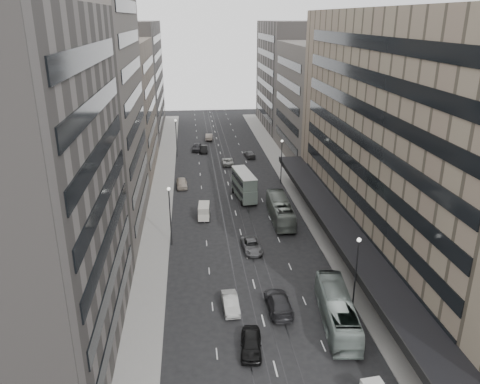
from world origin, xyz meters
name	(u,v)px	position (x,y,z in m)	size (l,w,h in m)	color
ground	(255,289)	(0.00, 0.00, 0.00)	(220.00, 220.00, 0.00)	black
sidewalk_right	(290,178)	(12.00, 37.50, 0.07)	(4.00, 125.00, 0.15)	gray
sidewalk_left	(163,183)	(-12.00, 37.50, 0.07)	(4.00, 125.00, 0.15)	gray
department_store	(420,138)	(21.45, 8.00, 14.95)	(19.20, 60.00, 30.00)	#7B6E5A
building_right_mid	(322,102)	(21.50, 52.00, 12.00)	(15.00, 28.00, 24.00)	#55504A
building_right_far	(292,76)	(21.50, 82.00, 14.00)	(15.00, 32.00, 28.00)	#645E5A
building_left_a	(10,199)	(-21.50, -8.00, 15.00)	(15.00, 28.00, 30.00)	#645E5A
building_left_b	(78,112)	(-21.50, 19.00, 17.00)	(15.00, 26.00, 34.00)	#55504A
building_left_c	(111,109)	(-21.50, 46.00, 12.50)	(15.00, 28.00, 25.00)	#75675B
building_left_d	(130,79)	(-21.50, 79.00, 14.00)	(15.00, 38.00, 28.00)	#645E5A
lamp_right_near	(357,265)	(9.70, -5.00, 5.20)	(0.44, 0.44, 8.32)	#262628
lamp_right_far	(282,156)	(9.70, 35.00, 5.20)	(0.44, 0.44, 8.32)	#262628
lamp_left_near	(170,209)	(-9.70, 12.00, 5.20)	(0.44, 0.44, 8.32)	#262628
lamp_left_far	(176,134)	(-9.70, 55.00, 5.20)	(0.44, 0.44, 8.32)	#262628
bus_near	(337,310)	(7.20, -7.34, 1.62)	(2.72, 11.61, 3.23)	gray
bus_far	(280,210)	(6.44, 18.62, 1.63)	(2.74, 11.70, 3.26)	gray
double_decker	(244,185)	(2.02, 28.11, 2.52)	(3.58, 8.78, 4.66)	slate
panel_van	(204,211)	(-5.02, 20.35, 1.28)	(2.04, 3.79, 2.31)	white
sedan_0	(251,344)	(-1.84, -10.44, 0.81)	(1.92, 4.77, 1.62)	black
sedan_1	(231,303)	(-3.12, -3.64, 0.74)	(1.56, 4.47, 1.47)	#B3B4AF
sedan_2	(252,246)	(0.85, 9.19, 0.71)	(2.35, 5.10, 1.42)	#5D5D60
sedan_3	(279,303)	(1.90, -4.33, 0.86)	(2.41, 5.93, 1.72)	#28272A
sedan_4	(182,183)	(-8.50, 34.87, 0.80)	(1.88, 4.68, 1.60)	#B8A898
sedan_5	(204,149)	(-3.72, 57.95, 0.75)	(1.58, 4.54, 1.50)	black
sedan_6	(228,161)	(0.92, 47.95, 0.69)	(2.29, 4.96, 1.38)	silver
sedan_7	(249,154)	(6.13, 52.89, 0.69)	(1.92, 4.73, 1.37)	#525254
sedan_8	(197,147)	(-5.23, 59.52, 0.86)	(2.02, 5.02, 1.71)	#252528
sedan_9	(209,137)	(-1.95, 69.52, 0.79)	(1.67, 4.79, 1.58)	gray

